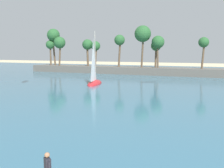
# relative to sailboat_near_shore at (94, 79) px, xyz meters

# --- Properties ---
(sea) EXTENTS (220.00, 92.53, 0.06)m
(sea) POSITION_rel_sailboat_near_shore_xyz_m (13.52, 15.67, -0.90)
(sea) COLOR #386B84
(sea) RESTS_ON ground
(palm_headland) EXTENTS (84.63, 6.21, 12.01)m
(palm_headland) POSITION_rel_sailboat_near_shore_xyz_m (9.78, 21.83, 1.96)
(palm_headland) COLOR #605B54
(palm_headland) RESTS_ON ground
(sailboat_near_shore) EXTENTS (3.48, 6.96, 9.68)m
(sailboat_near_shore) POSITION_rel_sailboat_near_shore_xyz_m (0.00, 0.00, 0.00)
(sailboat_near_shore) COLOR red
(sailboat_near_shore) RESTS_ON sea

